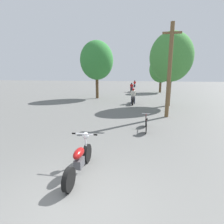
% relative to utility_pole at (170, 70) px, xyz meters
% --- Properties ---
extents(ground_plane, '(120.00, 120.00, 0.00)m').
position_rel_utility_pole_xyz_m(ground_plane, '(-2.91, -8.37, -2.91)').
color(ground_plane, '#60605E').
extents(utility_pole, '(1.10, 0.24, 5.65)m').
position_rel_utility_pole_xyz_m(utility_pole, '(0.00, 0.00, 0.00)').
color(utility_pole, brown).
rests_on(utility_pole, ground).
extents(roadside_tree_right_near, '(3.46, 3.12, 6.02)m').
position_rel_utility_pole_xyz_m(roadside_tree_right_near, '(0.64, 4.07, 1.10)').
color(roadside_tree_right_near, '#513A23').
rests_on(roadside_tree_right_near, ground).
extents(roadside_tree_right_far, '(3.33, 3.00, 5.26)m').
position_rel_utility_pole_xyz_m(roadside_tree_right_far, '(0.99, 15.04, 0.42)').
color(roadside_tree_right_far, '#513A23').
rests_on(roadside_tree_right_far, ground).
extents(roadside_tree_left, '(3.57, 3.22, 6.15)m').
position_rel_utility_pole_xyz_m(roadside_tree_left, '(-6.53, 7.59, 1.17)').
color(roadside_tree_left, '#513A23').
rests_on(roadside_tree_left, ground).
extents(motorcycle_foreground, '(0.77, 1.99, 1.01)m').
position_rel_utility_pole_xyz_m(motorcycle_foreground, '(-3.23, -7.14, -2.49)').
color(motorcycle_foreground, black).
rests_on(motorcycle_foreground, ground).
extents(motorcycle_rider_lead, '(0.50, 2.23, 1.42)m').
position_rel_utility_pole_xyz_m(motorcycle_rider_lead, '(-2.38, 4.63, -2.38)').
color(motorcycle_rider_lead, black).
rests_on(motorcycle_rider_lead, ground).
extents(motorcycle_rider_mid, '(0.50, 2.01, 1.37)m').
position_rel_utility_pole_xyz_m(motorcycle_rider_mid, '(-3.15, 14.96, -2.39)').
color(motorcycle_rider_mid, black).
rests_on(motorcycle_rider_mid, ground).
extents(motorcycle_rider_far, '(0.50, 2.04, 1.34)m').
position_rel_utility_pole_xyz_m(motorcycle_rider_far, '(-3.14, 24.83, -2.40)').
color(motorcycle_rider_far, black).
rests_on(motorcycle_rider_far, ground).
extents(bicycle_parked, '(0.44, 1.69, 0.72)m').
position_rel_utility_pole_xyz_m(bicycle_parked, '(-1.35, -2.90, -2.57)').
color(bicycle_parked, black).
rests_on(bicycle_parked, ground).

